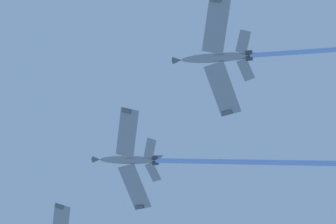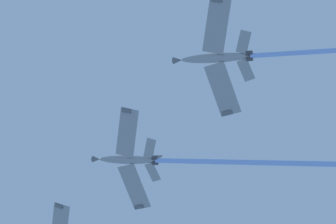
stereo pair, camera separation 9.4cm
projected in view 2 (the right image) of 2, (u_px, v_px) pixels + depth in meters
name	position (u px, v px, depth m)	size (l,w,h in m)	color
jet_second	(164.00, 161.00, 100.07)	(30.77, 33.97, 19.58)	gray
jet_third	(253.00, 56.00, 88.73)	(31.10, 34.42, 18.90)	gray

